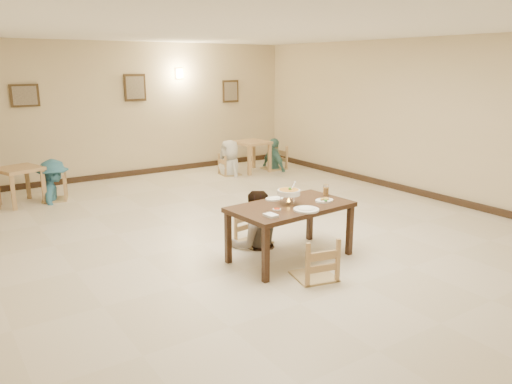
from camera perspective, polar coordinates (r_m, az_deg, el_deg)
floor at (r=7.65m, az=-0.22°, el=-4.68°), size 10.00×10.00×0.00m
ceiling at (r=7.25m, az=-0.24°, el=18.35°), size 10.00×10.00×0.00m
wall_back at (r=11.77m, az=-14.05°, el=9.06°), size 10.00×0.00×10.00m
wall_right at (r=10.07m, az=19.25°, el=7.88°), size 0.00×10.00×10.00m
baseboard_back at (r=11.95m, az=-13.59°, el=2.16°), size 8.00×0.06×0.12m
baseboard_right at (r=10.29m, az=18.50°, el=-0.11°), size 0.06×10.00×0.12m
picture_a at (r=11.14m, az=-24.92°, el=9.97°), size 0.55×0.04×0.45m
picture_b at (r=11.73m, az=-13.66°, el=11.52°), size 0.50×0.04×0.60m
picture_c at (r=12.83m, az=-2.92°, el=11.42°), size 0.45×0.04×0.55m
wall_sconce at (r=12.15m, az=-8.77°, el=13.25°), size 0.16×0.05×0.22m
main_table at (r=6.48m, az=3.98°, el=-2.16°), size 1.63×0.99×0.74m
chair_far at (r=7.09m, az=-0.28°, el=-2.40°), size 0.42×0.42×0.90m
chair_near at (r=5.96m, az=6.77°, el=-5.27°), size 0.47×0.47×1.00m
main_diner at (r=6.91m, az=-0.11°, el=0.18°), size 0.91×0.80×1.60m
curry_warmer at (r=6.45m, az=3.77°, el=-0.05°), size 0.33×0.30×0.27m
rice_plate_far at (r=6.70m, az=2.12°, el=-0.75°), size 0.26×0.26×0.06m
rice_plate_near at (r=6.21m, az=5.77°, el=-1.99°), size 0.32×0.32×0.07m
fried_plate at (r=6.66m, az=7.82°, el=-0.91°), size 0.26×0.26×0.06m
chili_dish at (r=6.20m, az=2.40°, el=-1.99°), size 0.11×0.11×0.02m
napkin_cutlery at (r=5.94m, az=1.72°, el=-2.68°), size 0.16×0.25×0.03m
drink_glass at (r=6.94m, az=7.99°, el=0.16°), size 0.08×0.08×0.15m
bg_table_left at (r=10.04m, az=-25.44°, el=1.81°), size 0.87×0.87×0.69m
bg_table_right at (r=11.93m, az=-0.51°, el=5.18°), size 0.79×0.79×0.73m
bg_chair_lr at (r=10.11m, az=-22.21°, el=1.72°), size 0.44×0.44×0.95m
bg_chair_rl at (r=11.62m, az=-3.03°, el=4.20°), size 0.43×0.43×0.91m
bg_chair_rr at (r=12.24m, az=2.08°, el=5.12°), size 0.51×0.51×1.08m
bg_diner_b at (r=10.06m, az=-22.38°, el=3.45°), size 0.83×1.13×1.56m
bg_diner_c at (r=11.56m, az=-3.05°, el=5.96°), size 0.58×0.84×1.63m
bg_diner_d at (r=12.21m, az=2.09°, el=6.16°), size 0.40×0.91×1.53m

